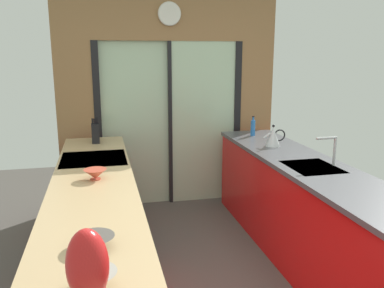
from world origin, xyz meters
TOP-DOWN VIEW (x-y plane):
  - ground_plane at (0.00, 0.60)m, footprint 5.04×7.60m
  - back_wall_unit at (0.00, 2.40)m, footprint 2.64×0.12m
  - left_counter_run at (-0.91, 0.13)m, footprint 0.62×3.80m
  - right_counter_run at (0.91, 0.30)m, footprint 0.62×3.80m
  - sink_faucet at (1.06, 0.55)m, footprint 0.19×0.02m
  - oven_range at (-0.91, 1.25)m, footprint 0.60×0.60m
  - mixing_bowl_near at (-0.89, -0.86)m, footprint 0.19×0.19m
  - mixing_bowl_mid at (-0.89, -0.51)m, footprint 0.20×0.20m
  - mixing_bowl_far at (-0.89, 0.61)m, footprint 0.17×0.17m
  - knife_block at (-0.89, 1.92)m, footprint 0.08×0.14m
  - kettle at (0.89, 1.35)m, footprint 0.24×0.15m
  - soap_bottle_far at (0.89, 1.90)m, footprint 0.05×0.05m

SIDE VIEW (x-z plane):
  - ground_plane at x=0.00m, z-range -0.02..0.00m
  - oven_range at x=-0.91m, z-range 0.00..0.92m
  - right_counter_run at x=0.91m, z-range 0.00..0.92m
  - left_counter_run at x=-0.91m, z-range 0.01..0.93m
  - mixing_bowl_mid at x=-0.89m, z-range 0.92..0.98m
  - mixing_bowl_near at x=-0.89m, z-range 0.92..1.00m
  - mixing_bowl_far at x=-0.89m, z-range 0.92..1.00m
  - soap_bottle_far at x=0.89m, z-range 0.90..1.13m
  - kettle at x=0.89m, z-range 0.91..1.13m
  - knife_block at x=-0.89m, z-range 0.89..1.16m
  - sink_faucet at x=1.06m, z-range 0.96..1.21m
  - back_wall_unit at x=0.00m, z-range 0.17..2.87m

